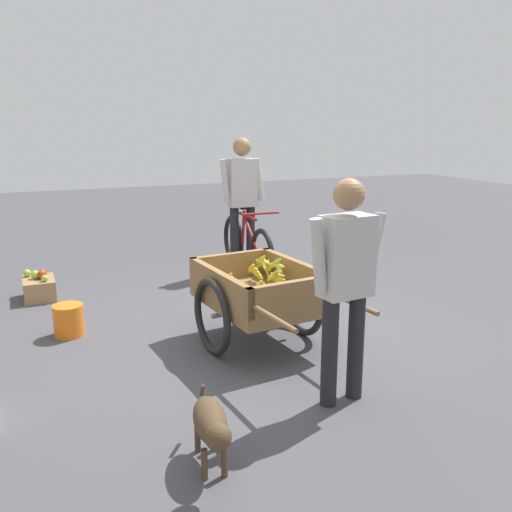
{
  "coord_description": "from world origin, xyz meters",
  "views": [
    {
      "loc": [
        -4.25,
        1.82,
        1.86
      ],
      "look_at": [
        -0.07,
        0.01,
        0.75
      ],
      "focal_mm": 38.72,
      "sensor_mm": 36.0,
      "label": 1
    }
  ],
  "objects_px": {
    "fruit_cart": "(259,294)",
    "mixed_fruit_crate": "(39,287)",
    "vendor_person": "(346,274)",
    "plastic_bucket": "(69,320)",
    "bicycle": "(247,246)",
    "dog": "(211,424)",
    "cyclist_person": "(242,192)"
  },
  "relations": [
    {
      "from": "fruit_cart",
      "to": "mixed_fruit_crate",
      "type": "relative_size",
      "value": 3.9
    },
    {
      "from": "fruit_cart",
      "to": "dog",
      "type": "distance_m",
      "value": 1.79
    },
    {
      "from": "vendor_person",
      "to": "bicycle",
      "type": "bearing_deg",
      "value": -11.3
    },
    {
      "from": "cyclist_person",
      "to": "mixed_fruit_crate",
      "type": "height_order",
      "value": "cyclist_person"
    },
    {
      "from": "bicycle",
      "to": "dog",
      "type": "distance_m",
      "value": 4.03
    },
    {
      "from": "vendor_person",
      "to": "dog",
      "type": "distance_m",
      "value": 1.29
    },
    {
      "from": "dog",
      "to": "cyclist_person",
      "type": "bearing_deg",
      "value": -24.36
    },
    {
      "from": "dog",
      "to": "bicycle",
      "type": "bearing_deg",
      "value": -25.2
    },
    {
      "from": "mixed_fruit_crate",
      "to": "cyclist_person",
      "type": "bearing_deg",
      "value": -85.23
    },
    {
      "from": "cyclist_person",
      "to": "mixed_fruit_crate",
      "type": "bearing_deg",
      "value": 94.77
    },
    {
      "from": "fruit_cart",
      "to": "cyclist_person",
      "type": "distance_m",
      "value": 2.47
    },
    {
      "from": "fruit_cart",
      "to": "bicycle",
      "type": "distance_m",
      "value": 2.26
    },
    {
      "from": "mixed_fruit_crate",
      "to": "bicycle",
      "type": "bearing_deg",
      "value": -88.77
    },
    {
      "from": "vendor_person",
      "to": "mixed_fruit_crate",
      "type": "bearing_deg",
      "value": 29.09
    },
    {
      "from": "bicycle",
      "to": "cyclist_person",
      "type": "xyz_separation_m",
      "value": [
        0.15,
        -0.0,
        0.66
      ]
    },
    {
      "from": "fruit_cart",
      "to": "plastic_bucket",
      "type": "distance_m",
      "value": 1.73
    },
    {
      "from": "fruit_cart",
      "to": "dog",
      "type": "height_order",
      "value": "fruit_cart"
    },
    {
      "from": "bicycle",
      "to": "plastic_bucket",
      "type": "relative_size",
      "value": 5.88
    },
    {
      "from": "cyclist_person",
      "to": "mixed_fruit_crate",
      "type": "distance_m",
      "value": 2.61
    },
    {
      "from": "fruit_cart",
      "to": "dog",
      "type": "bearing_deg",
      "value": 147.94
    },
    {
      "from": "dog",
      "to": "mixed_fruit_crate",
      "type": "height_order",
      "value": "dog"
    },
    {
      "from": "fruit_cart",
      "to": "mixed_fruit_crate",
      "type": "bearing_deg",
      "value": 38.97
    },
    {
      "from": "cyclist_person",
      "to": "mixed_fruit_crate",
      "type": "xyz_separation_m",
      "value": [
        -0.2,
        2.45,
        -0.88
      ]
    },
    {
      "from": "bicycle",
      "to": "mixed_fruit_crate",
      "type": "relative_size",
      "value": 3.77
    },
    {
      "from": "fruit_cart",
      "to": "cyclist_person",
      "type": "height_order",
      "value": "cyclist_person"
    },
    {
      "from": "bicycle",
      "to": "mixed_fruit_crate",
      "type": "distance_m",
      "value": 2.46
    },
    {
      "from": "plastic_bucket",
      "to": "fruit_cart",
      "type": "bearing_deg",
      "value": -119.48
    },
    {
      "from": "bicycle",
      "to": "cyclist_person",
      "type": "relative_size",
      "value": 0.99
    },
    {
      "from": "fruit_cart",
      "to": "mixed_fruit_crate",
      "type": "xyz_separation_m",
      "value": [
        2.08,
        1.68,
        -0.31
      ]
    },
    {
      "from": "fruit_cart",
      "to": "vendor_person",
      "type": "relative_size",
      "value": 1.13
    },
    {
      "from": "fruit_cart",
      "to": "plastic_bucket",
      "type": "height_order",
      "value": "fruit_cart"
    },
    {
      "from": "vendor_person",
      "to": "plastic_bucket",
      "type": "height_order",
      "value": "vendor_person"
    }
  ]
}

